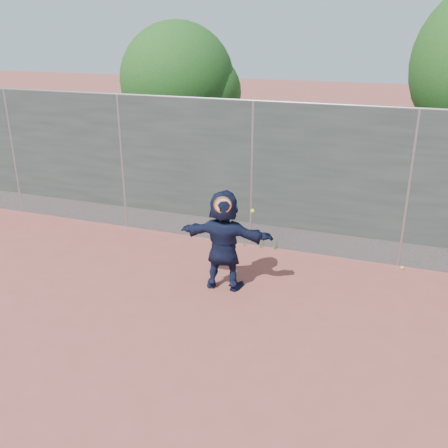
% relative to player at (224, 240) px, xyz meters
% --- Properties ---
extents(ground, '(80.00, 80.00, 0.00)m').
position_rel_player_xyz_m(ground, '(-0.11, -1.55, -0.90)').
color(ground, '#9E4C42').
rests_on(ground, ground).
extents(player, '(1.69, 0.65, 1.79)m').
position_rel_player_xyz_m(player, '(0.00, 0.00, 0.00)').
color(player, '#131935').
rests_on(player, ground).
extents(ball_ground, '(0.07, 0.07, 0.07)m').
position_rel_player_xyz_m(ball_ground, '(2.97, 1.80, -0.86)').
color(ball_ground, '#CCD52F').
rests_on(ball_ground, ground).
extents(fence, '(20.00, 0.06, 3.03)m').
position_rel_player_xyz_m(fence, '(-0.11, 1.95, 0.69)').
color(fence, '#38423D').
rests_on(fence, ground).
extents(swing_action, '(0.69, 0.15, 0.51)m').
position_rel_player_xyz_m(swing_action, '(0.10, -0.20, 0.69)').
color(swing_action, '#C24612').
rests_on(swing_action, ground).
extents(tree_left, '(3.15, 3.00, 4.53)m').
position_rel_player_xyz_m(tree_left, '(-2.96, 5.00, 2.04)').
color(tree_left, '#382314').
rests_on(tree_left, ground).
extents(weed_clump, '(0.68, 0.07, 0.30)m').
position_rel_player_xyz_m(weed_clump, '(0.18, 1.84, -0.76)').
color(weed_clump, '#387226').
rests_on(weed_clump, ground).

